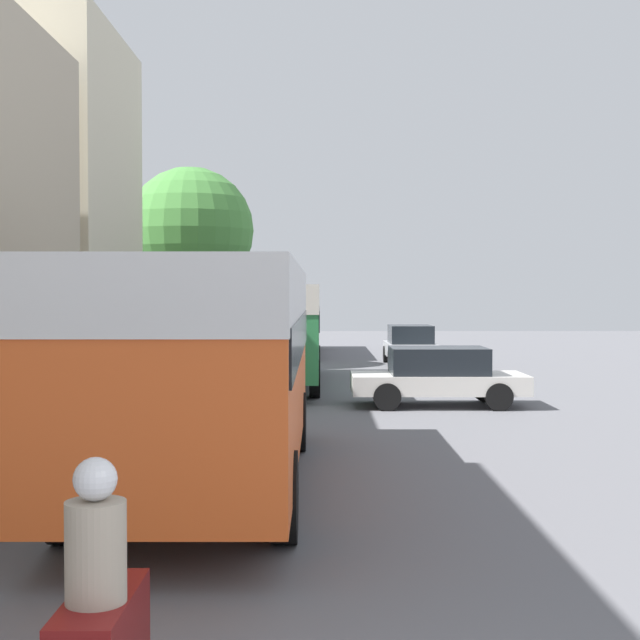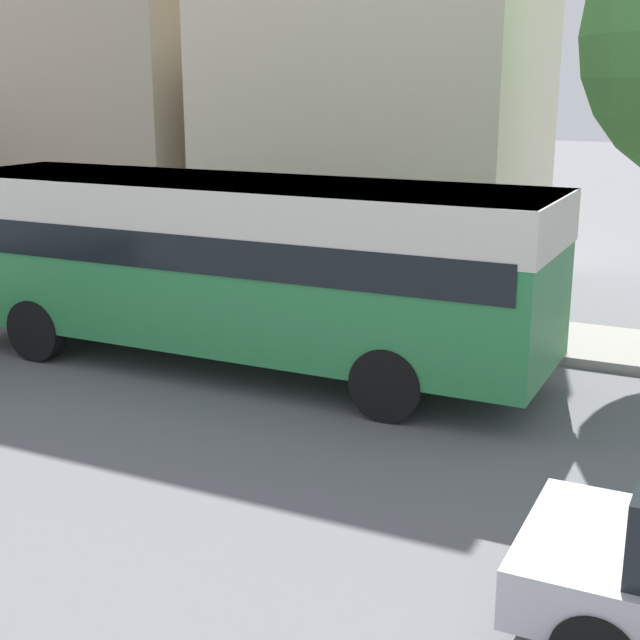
# 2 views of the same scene
# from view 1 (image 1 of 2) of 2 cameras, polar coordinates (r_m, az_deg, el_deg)

# --- Properties ---
(building_far_terrace) EXTENTS (5.01, 6.71, 10.08)m
(building_far_terrace) POSITION_cam_1_polar(r_m,az_deg,el_deg) (26.77, -17.94, 6.66)
(building_far_terrace) COLOR beige
(building_far_terrace) RESTS_ON ground_plane
(bus_lead) EXTENTS (2.63, 9.12, 3.06)m
(bus_lead) POSITION_cam_1_polar(r_m,az_deg,el_deg) (12.43, -7.12, -1.56)
(bus_lead) COLOR #EA5B23
(bus_lead) RESTS_ON ground_plane
(bus_following) EXTENTS (2.64, 9.78, 2.91)m
(bus_following) POSITION_cam_1_polar(r_m,az_deg,el_deg) (25.92, -2.82, -0.04)
(bus_following) COLOR #2D8447
(bus_following) RESTS_ON ground_plane
(bus_third_in_line) EXTENTS (2.65, 9.72, 2.85)m
(bus_third_in_line) POSITION_cam_1_polar(r_m,az_deg,el_deg) (39.71, -1.93, 0.52)
(bus_third_in_line) COLOR silver
(bus_third_in_line) RESTS_ON ground_plane
(motorcycle_behind_lead) EXTENTS (0.38, 2.24, 1.73)m
(motorcycle_behind_lead) POSITION_cam_1_polar(r_m,az_deg,el_deg) (5.78, -13.88, -18.66)
(motorcycle_behind_lead) COLOR maroon
(motorcycle_behind_lead) RESTS_ON ground_plane
(car_crossing) EXTENTS (1.86, 3.85, 1.49)m
(car_crossing) POSITION_cam_1_polar(r_m,az_deg,el_deg) (33.70, 5.89, -1.56)
(car_crossing) COLOR #B7B7BC
(car_crossing) RESTS_ON ground_plane
(car_far_curb) EXTENTS (4.13, 1.94, 1.40)m
(car_far_curb) POSITION_cam_1_polar(r_m,az_deg,el_deg) (21.46, 7.65, -3.52)
(car_far_curb) COLOR silver
(car_far_curb) RESTS_ON ground_plane
(street_tree) EXTENTS (4.61, 4.61, 7.15)m
(street_tree) POSITION_cam_1_polar(r_m,az_deg,el_deg) (32.94, -8.21, 5.67)
(street_tree) COLOR brown
(street_tree) RESTS_ON sidewalk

